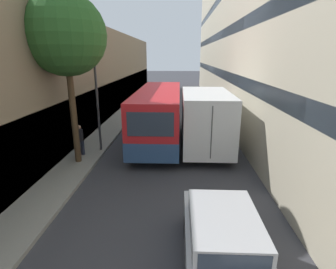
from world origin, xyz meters
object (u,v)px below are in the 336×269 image
at_px(pedestrian, 80,139).
at_px(panel_van, 161,96).
at_px(box_truck, 204,118).
at_px(street_lamp, 94,56).
at_px(car_hatchback, 224,245).
at_px(bus, 159,114).
at_px(street_tree_left, 65,35).

bearing_deg(pedestrian, panel_van, 77.75).
distance_m(box_truck, street_lamp, 6.58).
distance_m(car_hatchback, bus, 10.61).
height_order(car_hatchback, street_lamp, street_lamp).
height_order(box_truck, panel_van, box_truck).
bearing_deg(street_tree_left, bus, 48.05).
xyz_separation_m(bus, panel_van, (-0.63, 11.28, -0.60)).
relative_size(box_truck, street_tree_left, 0.98).
height_order(street_lamp, street_tree_left, street_tree_left).
xyz_separation_m(car_hatchback, panel_van, (-2.91, 21.61, 0.26)).
relative_size(box_truck, pedestrian, 4.72).
distance_m(car_hatchback, street_lamp, 10.45).
distance_m(panel_van, street_tree_left, 16.28).
bearing_deg(street_tree_left, box_truck, 23.99).
bearing_deg(car_hatchback, panel_van, 97.67).
distance_m(panel_van, street_lamp, 14.37).
xyz_separation_m(box_truck, street_lamp, (-5.60, -1.10, 3.28)).
xyz_separation_m(pedestrian, street_lamp, (0.78, 0.80, 3.99)).
bearing_deg(bus, car_hatchback, -77.53).
height_order(panel_van, street_tree_left, street_tree_left).
distance_m(car_hatchback, pedestrian, 9.39).
relative_size(bus, panel_van, 2.39).
distance_m(bus, street_lamp, 5.05).
bearing_deg(bus, box_truck, -25.16).
bearing_deg(panel_van, bus, -86.82).
bearing_deg(street_tree_left, street_lamp, 69.79).
bearing_deg(box_truck, street_lamp, -168.89).
xyz_separation_m(panel_van, street_tree_left, (-2.96, -15.28, 4.78)).
bearing_deg(pedestrian, street_tree_left, -79.02).
distance_m(bus, box_truck, 2.89).
bearing_deg(panel_van, car_hatchback, -82.33).
bearing_deg(pedestrian, car_hatchback, -49.98).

